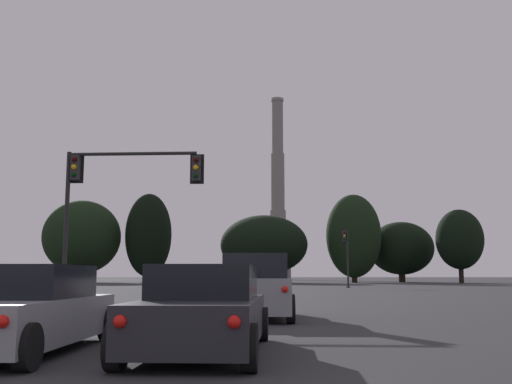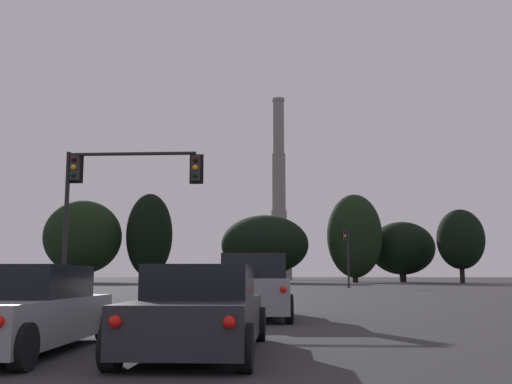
# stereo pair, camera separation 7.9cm
# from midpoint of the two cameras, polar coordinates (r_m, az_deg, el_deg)

# --- Properties ---
(sedan_left_lane_second) EXTENTS (2.08, 4.74, 1.43)m
(sedan_left_lane_second) POSITION_cam_midpoint_polar(r_m,az_deg,el_deg) (10.77, -21.43, -10.51)
(sedan_left_lane_second) COLOR gray
(sedan_left_lane_second) RESTS_ON ground_plane
(sedan_center_lane_second) EXTENTS (1.99, 4.71, 1.43)m
(sedan_center_lane_second) POSITION_cam_midpoint_polar(r_m,az_deg,el_deg) (10.04, -5.24, -11.25)
(sedan_center_lane_second) COLOR #232328
(sedan_center_lane_second) RESTS_ON ground_plane
(suv_center_lane_front) EXTENTS (2.27, 4.97, 1.86)m
(suv_center_lane_front) POSITION_cam_midpoint_polar(r_m,az_deg,el_deg) (17.77, -0.17, -9.06)
(suv_center_lane_front) COLOR gray
(suv_center_lane_front) RESTS_ON ground_plane
(traffic_light_far_right) EXTENTS (0.78, 0.50, 5.73)m
(traffic_light_far_right) POSITION_cam_midpoint_polar(r_m,az_deg,el_deg) (59.89, 8.54, -5.40)
(traffic_light_far_right) COLOR black
(traffic_light_far_right) RESTS_ON ground_plane
(traffic_light_overhead_left) EXTENTS (5.85, 0.50, 6.35)m
(traffic_light_overhead_left) POSITION_cam_midpoint_polar(r_m,az_deg,el_deg) (25.44, -13.64, 0.49)
(traffic_light_overhead_left) COLOR black
(traffic_light_overhead_left) RESTS_ON ground_plane
(smokestack) EXTENTS (6.31, 6.31, 45.94)m
(smokestack) POSITION_cam_midpoint_polar(r_m,az_deg,el_deg) (149.45, 2.08, -1.42)
(smokestack) COLOR slate
(smokestack) RESTS_ON ground_plane
(treeline_center_left) EXTENTS (10.73, 9.66, 9.97)m
(treeline_center_left) POSITION_cam_midpoint_polar(r_m,az_deg,el_deg) (102.45, 13.63, -5.23)
(treeline_center_left) COLOR black
(treeline_center_left) RESTS_ON ground_plane
(treeline_center_right) EXTENTS (13.72, 12.35, 10.56)m
(treeline_center_right) POSITION_cam_midpoint_polar(r_m,az_deg,el_deg) (94.32, 0.74, -5.06)
(treeline_center_right) COLOR black
(treeline_center_right) RESTS_ON ground_plane
(treeline_right_mid) EXTENTS (7.09, 6.38, 11.07)m
(treeline_right_mid) POSITION_cam_midpoint_polar(r_m,az_deg,el_deg) (95.53, 18.81, -4.29)
(treeline_right_mid) COLOR black
(treeline_right_mid) RESTS_ON ground_plane
(treeline_far_left) EXTENTS (12.72, 11.45, 13.44)m
(treeline_far_left) POSITION_cam_midpoint_polar(r_m,az_deg,el_deg) (102.57, -16.29, -4.13)
(treeline_far_left) COLOR black
(treeline_far_left) RESTS_ON ground_plane
(treeline_left_mid) EXTENTS (8.72, 7.85, 14.00)m
(treeline_left_mid) POSITION_cam_midpoint_polar(r_m,az_deg,el_deg) (96.64, 9.25, -4.15)
(treeline_left_mid) COLOR black
(treeline_left_mid) RESTS_ON ground_plane
(treeline_far_right) EXTENTS (7.55, 6.80, 14.49)m
(treeline_far_right) POSITION_cam_midpoint_polar(r_m,az_deg,el_deg) (99.59, -10.23, -4.05)
(treeline_far_right) COLOR black
(treeline_far_right) RESTS_ON ground_plane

